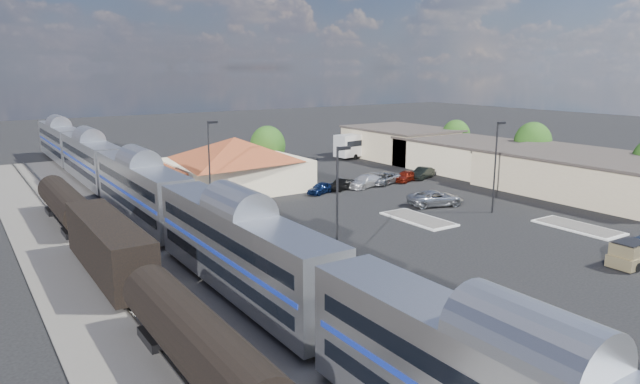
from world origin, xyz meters
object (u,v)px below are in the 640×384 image
pickup_truck (638,253)px  coach_bus (365,143)px  station_depot (235,163)px  suv (436,198)px

pickup_truck → coach_bus: (15.18, 52.03, 1.34)m
pickup_truck → coach_bus: 54.21m
station_depot → suv: station_depot is taller
station_depot → pickup_truck: size_ratio=3.47×
station_depot → pickup_truck: 42.27m
station_depot → coach_bus: station_depot is taller
station_depot → coach_bus: (28.56, 12.00, -0.92)m
pickup_truck → suv: (0.55, 21.23, -0.06)m
pickup_truck → suv: size_ratio=0.91×
pickup_truck → coach_bus: coach_bus is taller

